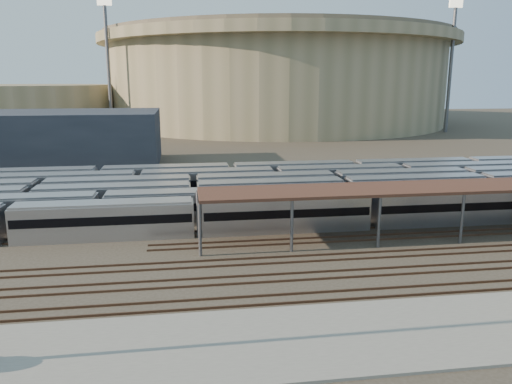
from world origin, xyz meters
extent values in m
plane|color=#383026|center=(0.00, 0.00, 0.00)|extent=(420.00, 420.00, 0.00)
cube|color=gray|center=(-5.00, -15.00, 0.10)|extent=(50.00, 9.00, 0.20)
cube|color=#B4B4B9|center=(-8.02, 8.00, 1.80)|extent=(112.00, 2.90, 3.60)
cube|color=#B4B4B9|center=(0.39, 12.20, 1.80)|extent=(112.00, 2.90, 3.60)
cube|color=#B4B4B9|center=(-8.18, 16.40, 1.80)|extent=(112.00, 2.90, 3.60)
cube|color=#B4B4B9|center=(-8.12, 20.60, 1.80)|extent=(112.00, 2.90, 3.60)
cube|color=#B4B4B9|center=(3.35, 24.80, 1.80)|extent=(112.00, 2.90, 3.60)
cube|color=#B4B4B9|center=(-2.42, 29.00, 1.80)|extent=(112.00, 2.90, 3.60)
cylinder|color=#535358|center=(-8.00, 1.30, 2.50)|extent=(0.30, 0.30, 5.00)
cylinder|color=#535358|center=(-8.00, 6.70, 2.50)|extent=(0.30, 0.30, 5.00)
cylinder|color=#535358|center=(0.57, 1.30, 2.50)|extent=(0.30, 0.30, 5.00)
cylinder|color=#535358|center=(0.57, 6.70, 2.50)|extent=(0.30, 0.30, 5.00)
cylinder|color=#535358|center=(9.14, 1.30, 2.50)|extent=(0.30, 0.30, 5.00)
cylinder|color=#535358|center=(9.14, 6.70, 2.50)|extent=(0.30, 0.30, 5.00)
cylinder|color=#535358|center=(17.71, 1.30, 2.50)|extent=(0.30, 0.30, 5.00)
cylinder|color=#535358|center=(17.71, 6.70, 2.50)|extent=(0.30, 0.30, 5.00)
cylinder|color=#535358|center=(26.29, 6.70, 2.50)|extent=(0.30, 0.30, 5.00)
cube|color=#3D2319|center=(22.00, 4.00, 5.15)|extent=(60.00, 6.00, 0.30)
cube|color=#4C3323|center=(0.00, -1.75, 0.09)|extent=(170.00, 0.12, 0.18)
cube|color=#4C3323|center=(0.00, -0.25, 0.09)|extent=(170.00, 0.12, 0.18)
cube|color=#4C3323|center=(0.00, -5.75, 0.09)|extent=(170.00, 0.12, 0.18)
cube|color=#4C3323|center=(0.00, -4.25, 0.09)|extent=(170.00, 0.12, 0.18)
cube|color=#4C3323|center=(0.00, -9.75, 0.09)|extent=(170.00, 0.12, 0.18)
cube|color=#4C3323|center=(0.00, -8.25, 0.09)|extent=(170.00, 0.12, 0.18)
cylinder|color=gray|center=(25.00, 140.00, 14.00)|extent=(116.00, 116.00, 28.00)
cylinder|color=gray|center=(25.00, 140.00, 29.50)|extent=(124.00, 124.00, 3.00)
cylinder|color=brown|center=(25.00, 140.00, 31.75)|extent=(120.00, 120.00, 1.50)
cylinder|color=gray|center=(-60.00, 130.00, 7.00)|extent=(56.00, 56.00, 14.00)
cube|color=#1E232D|center=(-35.00, 55.00, 5.00)|extent=(42.00, 20.00, 10.00)
cylinder|color=#535358|center=(-30.00, 110.00, 18.00)|extent=(1.00, 1.00, 36.00)
cube|color=#FFF2CC|center=(-30.00, 110.00, 37.20)|extent=(4.00, 0.60, 2.40)
cylinder|color=#535358|center=(70.00, 100.00, 18.00)|extent=(1.00, 1.00, 36.00)
cube|color=#FFF2CC|center=(70.00, 100.00, 37.20)|extent=(4.00, 0.60, 2.40)
cylinder|color=#535358|center=(-10.00, 160.00, 18.00)|extent=(1.00, 1.00, 36.00)
cube|color=#FFF2CC|center=(-10.00, 160.00, 37.20)|extent=(4.00, 0.60, 2.40)
camera|label=1|loc=(-9.20, -42.55, 16.00)|focal=35.00mm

